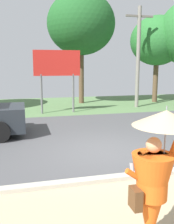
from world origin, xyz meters
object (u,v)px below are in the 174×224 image
utility_pole (138,55)px  roadside_billboard (57,68)px  monk_pedestrian (154,180)px  tree_right_mid (81,24)px  tree_center_back (157,41)px

utility_pole → roadside_billboard: bearing=-170.9°
monk_pedestrian → tree_right_mid: size_ratio=0.28×
monk_pedestrian → roadside_billboard: bearing=78.3°
tree_center_back → roadside_billboard: bearing=-160.3°
roadside_billboard → utility_pole: bearing=9.1°
monk_pedestrian → tree_center_back: bearing=50.2°
roadside_billboard → tree_center_back: tree_center_back is taller
roadside_billboard → tree_right_mid: bearing=57.8°
monk_pedestrian → roadside_billboard: (0.16, 11.32, 1.47)m
utility_pole → tree_center_back: bearing=38.8°
roadside_billboard → tree_center_back: bearing=19.7°
tree_right_mid → roadside_billboard: bearing=-122.2°
monk_pedestrian → roadside_billboard: roadside_billboard is taller
monk_pedestrian → roadside_billboard: 11.41m
monk_pedestrian → tree_right_mid: (2.33, 14.77, 4.38)m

